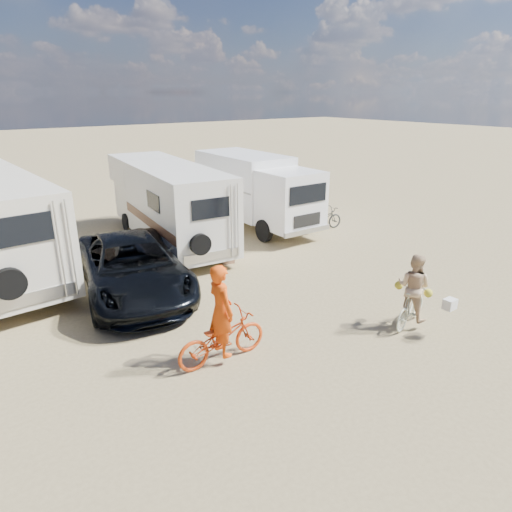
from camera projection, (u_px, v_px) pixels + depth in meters
ground at (292, 313)px, 11.46m from camera, size 140.00×140.00×0.00m
rv_main at (168, 205)px, 16.38m from camera, size 2.98×7.67×2.87m
box_truck at (256, 192)px, 18.48m from camera, size 2.37×6.35×2.87m
dark_suv at (132, 267)px, 12.37m from camera, size 3.64×5.98×1.55m
bike_man at (222, 338)px, 9.27m from camera, size 2.02×0.77×1.05m
bike_woman at (411, 307)px, 10.76m from camera, size 1.60×0.79×0.93m
rider_man at (221, 318)px, 9.12m from camera, size 0.49×0.73×1.94m
rider_woman at (413, 294)px, 10.64m from camera, size 0.78×0.90×1.60m
bike_parked at (323, 219)px, 18.27m from camera, size 1.81×0.85×0.91m
cooler at (175, 285)px, 12.57m from camera, size 0.63×0.53×0.43m
crate at (226, 258)px, 14.83m from camera, size 0.48×0.48×0.33m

